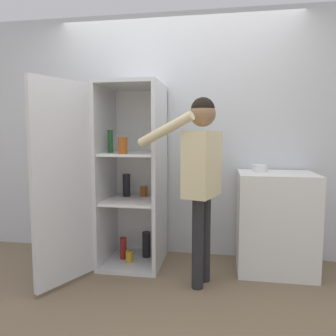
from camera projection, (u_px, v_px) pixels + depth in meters
name	position (u px, v px, depth m)	size (l,w,h in m)	color
ground_plane	(161.00, 293.00, 2.68)	(12.00, 12.00, 0.00)	#7A664C
wall_back	(177.00, 136.00, 3.50)	(7.00, 0.06, 2.55)	silver
refrigerator	(121.00, 177.00, 3.18)	(0.88, 1.19, 1.78)	silver
person	(201.00, 166.00, 2.74)	(0.71, 0.49, 1.60)	#262628
counter	(275.00, 222.00, 3.10)	(0.70, 0.57, 0.94)	white
bowl	(260.00, 168.00, 3.11)	(0.14, 0.14, 0.07)	white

